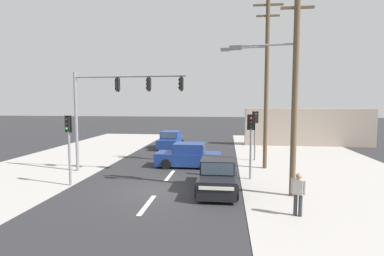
% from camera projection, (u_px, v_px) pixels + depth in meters
% --- Properties ---
extents(ground_plane, '(140.00, 140.00, 0.00)m').
position_uv_depth(ground_plane, '(158.00, 191.00, 14.31)').
color(ground_plane, '#28282B').
extents(lane_dash_near, '(0.20, 2.40, 0.01)m').
position_uv_depth(lane_dash_near, '(147.00, 205.00, 12.33)').
color(lane_dash_near, silver).
rests_on(lane_dash_near, ground).
extents(lane_dash_mid, '(0.20, 2.40, 0.01)m').
position_uv_depth(lane_dash_mid, '(170.00, 175.00, 17.28)').
color(lane_dash_mid, silver).
rests_on(lane_dash_mid, ground).
extents(lane_dash_far, '(0.20, 2.40, 0.01)m').
position_uv_depth(lane_dash_far, '(183.00, 159.00, 22.23)').
color(lane_dash_far, silver).
rests_on(lane_dash_far, ground).
extents(kerb_right_verge, '(10.00, 44.00, 0.02)m').
position_uv_depth(kerb_right_verge, '(340.00, 185.00, 15.24)').
color(kerb_right_verge, '#A39E99').
rests_on(kerb_right_verge, ground).
extents(kerb_left_verge, '(8.00, 40.00, 0.02)m').
position_uv_depth(kerb_left_verge, '(43.00, 168.00, 19.26)').
color(kerb_left_verge, '#A39E99').
rests_on(kerb_left_verge, ground).
extents(utility_pole_foreground_right, '(3.78, 0.54, 9.36)m').
position_uv_depth(utility_pole_foreground_right, '(292.00, 84.00, 13.09)').
color(utility_pole_foreground_right, brown).
rests_on(utility_pole_foreground_right, ground).
extents(utility_pole_midground_right, '(3.78, 0.57, 10.58)m').
position_uv_depth(utility_pole_midground_right, '(265.00, 79.00, 18.63)').
color(utility_pole_midground_right, brown).
rests_on(utility_pole_midground_right, ground).
extents(traffic_signal_mast, '(6.88, 0.70, 6.00)m').
position_uv_depth(traffic_signal_mast, '(113.00, 100.00, 17.58)').
color(traffic_signal_mast, slate).
rests_on(traffic_signal_mast, ground).
extents(pedestal_signal_right_kerb, '(0.43, 0.31, 3.56)m').
position_uv_depth(pedestal_signal_right_kerb, '(251.00, 136.00, 16.17)').
color(pedestal_signal_right_kerb, slate).
rests_on(pedestal_signal_right_kerb, ground).
extents(pedestal_signal_left_kerb, '(0.43, 0.31, 3.56)m').
position_uv_depth(pedestal_signal_left_kerb, '(69.00, 138.00, 14.94)').
color(pedestal_signal_left_kerb, slate).
rests_on(pedestal_signal_left_kerb, ground).
extents(pedestal_signal_far_median, '(0.44, 0.29, 3.56)m').
position_uv_depth(pedestal_signal_far_median, '(255.00, 127.00, 21.44)').
color(pedestal_signal_far_median, slate).
rests_on(pedestal_signal_far_median, ground).
extents(shopfront_wall_far, '(12.00, 1.00, 3.60)m').
position_uv_depth(shopfront_wall_far, '(308.00, 127.00, 28.70)').
color(shopfront_wall_far, '#A39384').
rests_on(shopfront_wall_far, ground).
extents(sedan_crossing_left, '(4.25, 1.91, 1.56)m').
position_uv_depth(sedan_crossing_left, '(188.00, 156.00, 19.50)').
color(sedan_crossing_left, navy).
rests_on(sedan_crossing_left, ground).
extents(sedan_receding_far, '(1.96, 4.27, 1.56)m').
position_uv_depth(sedan_receding_far, '(171.00, 140.00, 27.41)').
color(sedan_receding_far, navy).
rests_on(sedan_receding_far, ground).
extents(sedan_kerbside_parked, '(1.90, 4.25, 1.56)m').
position_uv_depth(sedan_kerbside_parked, '(218.00, 176.00, 14.30)').
color(sedan_kerbside_parked, black).
rests_on(sedan_kerbside_parked, ground).
extents(pedestrian_at_kerb, '(0.50, 0.37, 1.63)m').
position_uv_depth(pedestrian_at_kerb, '(298.00, 192.00, 11.03)').
color(pedestrian_at_kerb, '#333338').
rests_on(pedestrian_at_kerb, ground).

